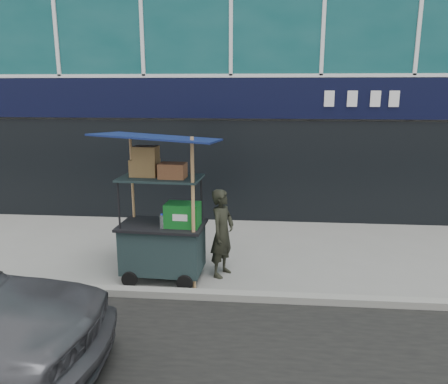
# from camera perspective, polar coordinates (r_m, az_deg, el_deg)

# --- Properties ---
(ground) EXTENTS (80.00, 80.00, 0.00)m
(ground) POSITION_cam_1_polar(r_m,az_deg,el_deg) (7.03, -1.57, -13.02)
(ground) COLOR slate
(ground) RESTS_ON ground
(curb) EXTENTS (80.00, 0.18, 0.12)m
(curb) POSITION_cam_1_polar(r_m,az_deg,el_deg) (6.83, -1.77, -13.31)
(curb) COLOR gray
(curb) RESTS_ON ground
(vendor_cart) EXTENTS (1.90, 1.40, 2.49)m
(vendor_cart) POSITION_cam_1_polar(r_m,az_deg,el_deg) (7.25, -7.93, -4.86)
(vendor_cart) COLOR #19292A
(vendor_cart) RESTS_ON ground
(vendor_man) EXTENTS (0.55, 0.65, 1.51)m
(vendor_man) POSITION_cam_1_polar(r_m,az_deg,el_deg) (7.38, -0.23, -5.38)
(vendor_man) COLOR black
(vendor_man) RESTS_ON ground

